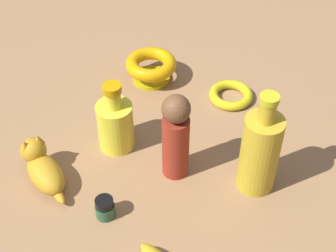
{
  "coord_description": "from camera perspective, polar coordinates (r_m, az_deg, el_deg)",
  "views": [
    {
      "loc": [
        -0.48,
        -0.55,
        0.76
      ],
      "look_at": [
        0.0,
        0.0,
        0.07
      ],
      "focal_mm": 54.28,
      "sensor_mm": 36.0,
      "label": 1
    }
  ],
  "objects": [
    {
      "name": "bottle_tall",
      "position": [
        0.94,
        10.29,
        -2.82
      ],
      "size": [
        0.07,
        0.07,
        0.22
      ],
      "color": "gold",
      "rests_on": "ground"
    },
    {
      "name": "bangle",
      "position": [
        1.18,
        7.07,
        3.47
      ],
      "size": [
        0.1,
        0.1,
        0.02
      ],
      "primitive_type": "torus",
      "color": "gold",
      "rests_on": "ground"
    },
    {
      "name": "ground",
      "position": [
        1.05,
        0.0,
        -2.87
      ],
      "size": [
        2.0,
        2.0,
        0.0
      ],
      "primitive_type": "plane",
      "color": "#936D47"
    },
    {
      "name": "bottle_short",
      "position": [
        1.03,
        -5.94,
        0.31
      ],
      "size": [
        0.07,
        0.07,
        0.16
      ],
      "color": "yellow",
      "rests_on": "ground"
    },
    {
      "name": "nail_polish_jar",
      "position": [
        0.94,
        -7.1,
        -9.1
      ],
      "size": [
        0.04,
        0.04,
        0.04
      ],
      "color": "#275735",
      "rests_on": "ground"
    },
    {
      "name": "cat_figurine",
      "position": [
        1.0,
        -13.92,
        -4.52
      ],
      "size": [
        0.07,
        0.15,
        0.08
      ],
      "color": "#B8891E",
      "rests_on": "ground"
    },
    {
      "name": "person_figure_adult",
      "position": [
        0.94,
        0.87,
        -1.14
      ],
      "size": [
        0.07,
        0.07,
        0.19
      ],
      "color": "maroon",
      "rests_on": "ground"
    },
    {
      "name": "bowl",
      "position": [
        1.21,
        -1.91,
        6.72
      ],
      "size": [
        0.12,
        0.12,
        0.06
      ],
      "color": "#BCB30F",
      "rests_on": "ground"
    }
  ]
}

